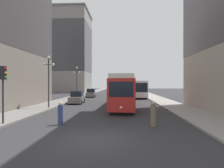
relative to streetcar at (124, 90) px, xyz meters
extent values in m
plane|color=#303033|center=(-1.76, -14.14, -2.10)|extent=(200.00, 200.00, 0.00)
cube|color=gray|center=(-9.96, 25.86, -2.03)|extent=(3.48, 120.00, 0.15)
cube|color=gray|center=(6.45, 25.86, -2.03)|extent=(3.48, 120.00, 0.15)
cube|color=black|center=(0.00, 0.01, -1.93)|extent=(2.81, 13.01, 0.35)
cube|color=red|center=(0.00, 0.01, -0.20)|extent=(3.25, 14.16, 3.10)
cube|color=black|center=(0.00, 0.01, 0.50)|extent=(3.26, 13.60, 1.08)
cube|color=silver|center=(0.00, 0.01, 1.57)|extent=(3.03, 13.87, 0.44)
cube|color=black|center=(-0.33, -6.99, 0.34)|extent=(2.21, 0.18, 1.40)
sphere|color=#F2EACC|center=(-0.33, -7.06, -1.30)|extent=(0.24, 0.24, 0.24)
cube|color=black|center=(3.05, 16.52, -1.93)|extent=(2.58, 11.41, 0.35)
cube|color=silver|center=(3.05, 16.52, -0.20)|extent=(3.00, 12.41, 3.10)
cube|color=black|center=(3.05, 16.52, 0.34)|extent=(3.01, 11.92, 1.30)
cube|color=black|center=(3.27, 10.38, 0.11)|extent=(2.31, 0.16, 1.71)
cylinder|color=black|center=(-7.70, 2.45, -1.78)|extent=(0.21, 0.65, 0.64)
cylinder|color=black|center=(-7.85, 5.23, -1.78)|extent=(0.21, 0.65, 0.64)
cylinder|color=black|center=(-6.00, 2.53, -1.78)|extent=(0.21, 0.65, 0.64)
cylinder|color=black|center=(-6.14, 5.31, -1.78)|extent=(0.21, 0.65, 0.64)
cube|color=slate|center=(-6.92, 3.88, -1.50)|extent=(2.03, 4.58, 0.84)
cube|color=black|center=(-6.93, 3.99, -0.68)|extent=(1.71, 2.55, 0.80)
cylinder|color=black|center=(-7.71, 15.16, -1.78)|extent=(0.21, 0.65, 0.64)
cylinder|color=black|center=(-7.84, 18.00, -1.78)|extent=(0.21, 0.65, 0.64)
cylinder|color=black|center=(-6.00, 15.23, -1.78)|extent=(0.21, 0.65, 0.64)
cylinder|color=black|center=(-6.13, 18.08, -1.78)|extent=(0.21, 0.65, 0.64)
cube|color=slate|center=(-6.92, 16.62, -1.50)|extent=(2.00, 4.67, 0.84)
cube|color=black|center=(-6.93, 16.73, -0.68)|extent=(1.69, 2.59, 0.80)
cylinder|color=navy|center=(-4.65, -10.69, -1.40)|extent=(0.37, 0.37, 1.41)
sphere|color=tan|center=(-4.65, -10.69, -0.58)|extent=(0.25, 0.25, 0.25)
cylinder|color=#6B5B4C|center=(1.92, -10.78, -1.36)|extent=(0.39, 0.39, 1.49)
sphere|color=tan|center=(1.92, -10.78, -0.49)|extent=(0.27, 0.27, 0.27)
cylinder|color=#232328|center=(-8.62, -11.11, 0.07)|extent=(0.12, 0.12, 4.04)
cube|color=black|center=(-8.62, -11.11, 1.62)|extent=(0.36, 0.36, 0.95)
sphere|color=red|center=(-8.42, -11.11, 1.92)|extent=(0.18, 0.18, 0.18)
sphere|color=gold|center=(-8.42, -11.11, 1.62)|extent=(0.18, 0.18, 0.18)
sphere|color=green|center=(-8.42, -11.11, 1.31)|extent=(0.18, 0.18, 0.18)
cylinder|color=#333338|center=(-8.82, -2.30, 0.91)|extent=(0.16, 0.16, 5.71)
sphere|color=white|center=(-8.82, -2.30, 3.92)|extent=(0.36, 0.36, 0.36)
sphere|color=white|center=(-9.37, -2.30, 3.08)|extent=(0.31, 0.31, 0.31)
sphere|color=white|center=(-8.27, -2.30, 3.08)|extent=(0.31, 0.31, 0.31)
cube|color=#333338|center=(-8.82, -2.30, 3.08)|extent=(1.10, 0.06, 0.06)
cylinder|color=#333338|center=(-8.82, 11.56, 0.88)|extent=(0.16, 0.16, 5.65)
sphere|color=white|center=(-8.82, 11.56, 3.86)|extent=(0.36, 0.36, 0.36)
sphere|color=white|center=(-9.37, 11.56, 3.02)|extent=(0.31, 0.31, 0.31)
sphere|color=white|center=(-8.27, 11.56, 3.02)|extent=(0.31, 0.31, 0.31)
cube|color=#333338|center=(-8.82, 11.56, 3.02)|extent=(1.10, 0.06, 0.06)
cube|color=gray|center=(-18.29, 40.59, 11.49)|extent=(13.18, 14.27, 27.17)
cube|color=#423F43|center=(-18.29, 40.59, 12.84)|extent=(13.22, 14.31, 16.30)
cube|color=slate|center=(-18.29, 40.59, 25.32)|extent=(13.78, 14.87, 0.50)
camera|label=1|loc=(-0.28, -23.94, 0.88)|focal=30.24mm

